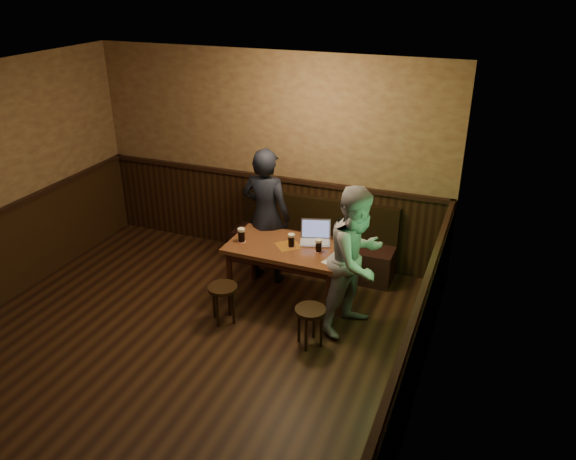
# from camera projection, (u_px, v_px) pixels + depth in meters

# --- Properties ---
(room) EXTENTS (5.04, 6.04, 2.84)m
(room) POSITION_uv_depth(u_px,v_px,m) (154.00, 262.00, 5.30)
(room) COLOR black
(room) RESTS_ON ground
(bench) EXTENTS (2.20, 0.50, 0.95)m
(bench) POSITION_uv_depth(u_px,v_px,m) (313.00, 246.00, 7.57)
(bench) COLOR black
(bench) RESTS_ON ground
(pub_table) EXTENTS (1.42, 0.82, 0.76)m
(pub_table) POSITION_uv_depth(u_px,v_px,m) (288.00, 253.00, 6.64)
(pub_table) COLOR #4F2D16
(pub_table) RESTS_ON ground
(stool_left) EXTENTS (0.36, 0.36, 0.46)m
(stool_left) POSITION_uv_depth(u_px,v_px,m) (223.00, 293.00, 6.37)
(stool_left) COLOR black
(stool_left) RESTS_ON ground
(stool_right) EXTENTS (0.34, 0.34, 0.45)m
(stool_right) POSITION_uv_depth(u_px,v_px,m) (310.00, 316.00, 5.96)
(stool_right) COLOR black
(stool_right) RESTS_ON ground
(pint_left) EXTENTS (0.11, 0.11, 0.17)m
(pint_left) POSITION_uv_depth(u_px,v_px,m) (241.00, 235.00, 6.65)
(pint_left) COLOR #B22F16
(pint_left) RESTS_ON pub_table
(pint_mid) EXTENTS (0.10, 0.10, 0.16)m
(pint_mid) POSITION_uv_depth(u_px,v_px,m) (291.00, 240.00, 6.54)
(pint_mid) COLOR #B22F16
(pint_mid) RESTS_ON pub_table
(pint_right) EXTENTS (0.10, 0.10, 0.16)m
(pint_right) POSITION_uv_depth(u_px,v_px,m) (319.00, 245.00, 6.42)
(pint_right) COLOR #B22F16
(pint_right) RESTS_ON pub_table
(laptop) EXTENTS (0.42, 0.38, 0.25)m
(laptop) POSITION_uv_depth(u_px,v_px,m) (315.00, 236.00, 6.67)
(laptop) COLOR silver
(laptop) RESTS_ON pub_table
(menu) EXTENTS (0.26, 0.22, 0.00)m
(menu) POSITION_uv_depth(u_px,v_px,m) (333.00, 263.00, 6.20)
(menu) COLOR silver
(menu) RESTS_ON pub_table
(person_suit) EXTENTS (0.67, 0.46, 1.77)m
(person_suit) POSITION_uv_depth(u_px,v_px,m) (266.00, 216.00, 7.05)
(person_suit) COLOR black
(person_suit) RESTS_ON ground
(person_grey) EXTENTS (0.90, 1.00, 1.69)m
(person_grey) POSITION_uv_depth(u_px,v_px,m) (357.00, 260.00, 6.08)
(person_grey) COLOR gray
(person_grey) RESTS_ON ground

